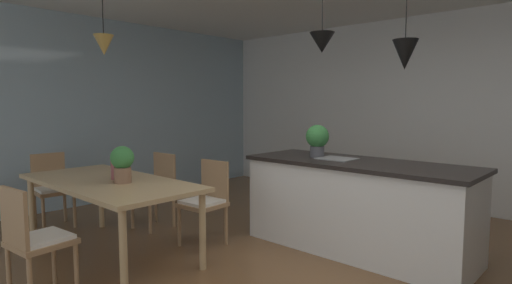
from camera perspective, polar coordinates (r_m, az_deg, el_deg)
The scene contains 14 objects.
wall_back_kitchen at distance 6.20m, azimuth 26.38°, elevation 3.74°, with size 10.00×0.12×2.70m, color white.
window_wall_left_glazing at distance 6.40m, azimuth -22.53°, elevation 3.92°, with size 0.06×8.40×2.70m, color #9EB7C6.
dining_table at distance 4.20m, azimuth -19.78°, elevation -5.85°, with size 2.02×0.92×0.74m.
chair_window_end at distance 5.48m, azimuth -26.42°, elevation -5.64°, with size 0.43×0.43×0.87m.
chair_near_right at distance 3.52m, azimuth -28.39°, elevation -11.69°, with size 0.44×0.44×0.87m.
chair_far_right at distance 4.33m, azimuth -6.95°, elevation -7.93°, with size 0.42×0.42×0.87m.
chair_far_left at distance 5.04m, azimuth -13.70°, elevation -6.14°, with size 0.42×0.42×0.87m.
kitchen_island at distance 4.24m, azimuth 13.81°, elevation -8.49°, with size 2.25×0.84×0.91m.
pendant_over_table at distance 4.01m, azimuth -20.36°, elevation 12.55°, with size 0.18×0.18×0.80m.
pendant_over_island_main at distance 4.39m, azimuth 9.15°, elevation 13.48°, with size 0.26×0.26×0.71m.
pendant_over_island_aux at distance 3.96m, azimuth 19.97°, elevation 11.35°, with size 0.23×0.23×0.93m.
potted_plant_on_island at distance 4.39m, azimuth 8.51°, elevation 0.47°, with size 0.24×0.24×0.34m.
potted_plant_on_table at distance 3.97m, azimuth -18.06°, elevation -2.68°, with size 0.21×0.21×0.34m.
vase_on_dining_table at distance 4.21m, azimuth -18.85°, elevation -3.69°, with size 0.10×0.10×0.18m.
Camera 1 is at (1.74, -2.69, 1.47)m, focal length 28.82 mm.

